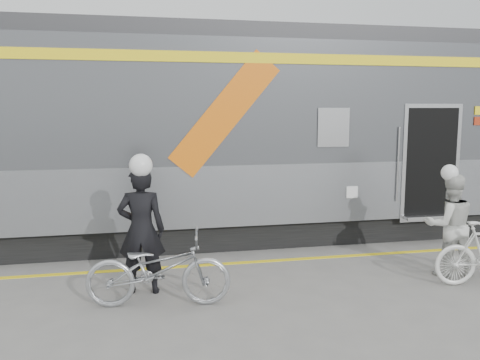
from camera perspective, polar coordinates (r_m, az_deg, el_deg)
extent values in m
plane|color=slate|center=(6.78, 5.58, -14.49)|extent=(90.00, 90.00, 0.00)
cube|color=black|center=(10.96, 6.20, -4.32)|extent=(24.00, 2.70, 0.50)
cube|color=#9EA0A5|center=(10.82, 6.26, -0.18)|extent=(24.00, 3.00, 1.10)
cube|color=#57595E|center=(10.70, 6.40, 8.59)|extent=(24.00, 3.00, 2.20)
cube|color=#38383A|center=(10.79, 6.51, 15.25)|extent=(24.00, 2.64, 0.30)
cube|color=yellow|center=(9.32, 9.47, 13.23)|extent=(24.00, 0.02, 0.18)
cube|color=orange|center=(8.79, -1.77, 7.45)|extent=(1.96, 0.01, 2.19)
cube|color=black|center=(9.36, 10.44, 5.83)|extent=(0.55, 0.02, 0.65)
cube|color=black|center=(10.51, 20.04, 1.88)|extent=(1.05, 0.45, 2.10)
cube|color=silver|center=(10.33, 20.66, 1.75)|extent=(1.20, 0.02, 2.25)
cylinder|color=silver|center=(9.96, 17.32, 1.69)|extent=(0.04, 0.04, 1.40)
cube|color=silver|center=(10.46, 20.49, -3.89)|extent=(1.05, 0.25, 0.06)
cube|color=yellow|center=(10.82, 25.22, 7.08)|extent=(0.16, 0.01, 0.16)
cube|color=#A42C12|center=(10.82, 25.15, 6.02)|extent=(0.16, 0.01, 0.16)
cube|color=silver|center=(9.64, 12.47, -1.35)|extent=(0.22, 0.01, 0.22)
cube|color=yellow|center=(8.73, 1.30, -9.19)|extent=(24.00, 0.12, 0.01)
imported|color=black|center=(7.28, -11.02, -5.53)|extent=(0.71, 0.52, 1.81)
imported|color=#A3A6AA|center=(6.86, -9.15, -9.85)|extent=(1.97, 0.91, 1.00)
imported|color=silver|center=(8.55, 22.45, -4.69)|extent=(0.87, 0.73, 1.60)
sphere|color=white|center=(7.10, -11.25, 2.83)|extent=(0.31, 0.31, 0.31)
sphere|color=white|center=(8.40, 22.80, 1.49)|extent=(0.26, 0.26, 0.26)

